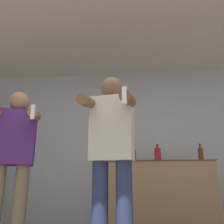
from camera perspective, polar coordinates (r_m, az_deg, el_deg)
The scene contains 9 objects.
wall_back at distance 4.19m, azimuth 2.27°, elevation -7.15°, with size 7.00×0.06×2.55m.
ceiling_slab at distance 3.41m, azimuth 0.59°, elevation 19.36°, with size 7.00×3.25×0.05m.
counter at distance 3.82m, azimuth 11.16°, elevation -18.11°, with size 1.49×0.61×0.93m.
bottle_clear_vodka at distance 3.75m, azimuth 4.91°, elevation -9.76°, with size 0.08×0.08×0.25m.
bottle_green_wine at distance 3.77m, azimuth 10.40°, elevation -9.40°, with size 0.10×0.10×0.29m.
bottle_amber_bourbon at distance 3.87m, azimuth 19.62°, elevation -9.02°, with size 0.07×0.07×0.25m.
bottle_short_whiskey at distance 3.75m, azimuth 3.46°, elevation -9.98°, with size 0.07×0.07×0.23m.
person_woman_foreground at distance 2.22m, azimuth -0.06°, elevation -8.14°, with size 0.50×0.50×1.57m.
person_man_side at distance 2.82m, azimuth -21.65°, elevation -8.40°, with size 0.60×0.64×1.59m.
Camera 1 is at (0.23, -1.37, 0.55)m, focal length 40.00 mm.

